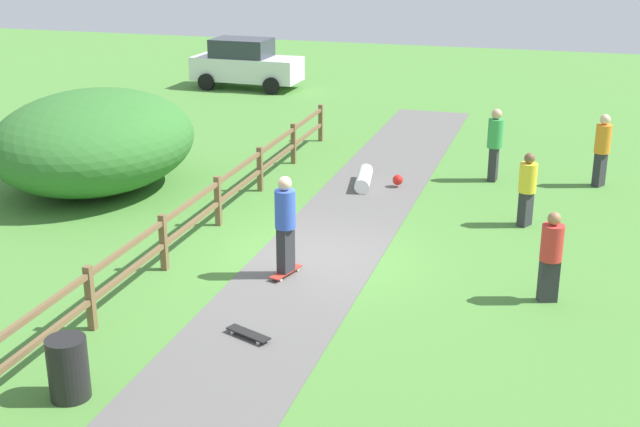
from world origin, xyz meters
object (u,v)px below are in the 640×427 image
skater_riding (285,221)px  skater_fallen (367,179)px  trash_bin (68,368)px  parked_car_white (246,64)px  bush_large (95,141)px  bystander_red (551,253)px  skateboard_loose (248,334)px  bystander_green (495,141)px  bystander_yellow (527,186)px  bystander_orange (602,147)px

skater_riding → skater_fallen: (0.11, 5.87, -0.90)m
trash_bin → skater_riding: 5.10m
parked_car_white → trash_bin: bearing=-74.7°
skater_riding → skater_fallen: skater_riding is taller
bush_large → bystander_red: (10.90, -3.55, -0.31)m
skater_riding → trash_bin: bearing=-107.2°
skateboard_loose → bystander_green: size_ratio=0.44×
bush_large → bystander_red: bush_large is taller
skateboard_loose → bystander_red: 5.33m
bush_large → trash_bin: bush_large is taller
skater_fallen → bystander_yellow: size_ratio=0.91×
bystander_red → bystander_yellow: bearing=99.5°
bush_large → skater_riding: (6.21, -3.84, -0.11)m
parked_car_white → bush_large: bearing=-84.3°
skater_fallen → bystander_green: bearing=25.7°
trash_bin → skater_fallen: bearing=81.5°
bush_large → bystander_orange: 12.40m
skater_fallen → bystander_green: bystander_green is taller
skater_riding → bystander_red: 4.70m
skateboard_loose → parked_car_white: bearing=111.5°
trash_bin → bystander_green: bystander_green is taller
bystander_orange → parked_car_white: bearing=143.9°
skater_fallen → parked_car_white: bearing=124.1°
bush_large → bystander_green: bearing=20.4°
bush_large → bystander_yellow: bearing=1.5°
trash_bin → bystander_green: (4.55, 12.12, 0.58)m
bystander_yellow → parked_car_white: bearing=131.6°
bystander_green → trash_bin: bearing=-110.6°
skater_riding → parked_car_white: size_ratio=0.45×
bystander_orange → trash_bin: bearing=-119.8°
skateboard_loose → parked_car_white: (-7.76, 19.67, 0.87)m
bystander_orange → bystander_yellow: bearing=-114.3°
parked_car_white → bystander_green: bearing=-43.0°
parked_car_white → skateboard_loose: bearing=-68.5°
trash_bin → skater_fallen: trash_bin is taller
bush_large → bystander_green: (9.25, 3.44, -0.18)m
skater_riding → parked_car_white: bearing=113.7°
bystander_green → bystander_red: bearing=-76.8°
bush_large → skater_fallen: 6.71m
skater_fallen → skateboard_loose: (0.12, -8.38, -0.11)m
bush_large → trash_bin: (4.71, -8.68, -0.76)m
bush_large → trash_bin: 9.90m
trash_bin → bystander_yellow: size_ratio=0.55×
trash_bin → parked_car_white: (-6.03, 21.99, 0.51)m
skater_fallen → bystander_red: bearing=-50.6°
bush_large → skater_riding: size_ratio=2.89×
bystander_green → skater_fallen: bearing=-154.3°
trash_bin → bystander_red: size_ratio=0.55×
skater_riding → bystander_yellow: (4.05, 4.10, -0.21)m
trash_bin → bystander_yellow: (5.55, 8.94, 0.44)m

